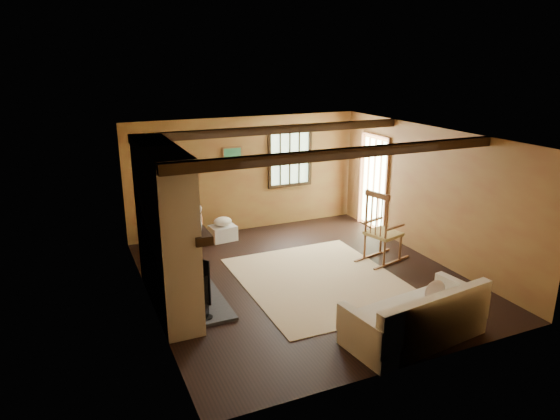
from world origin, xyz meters
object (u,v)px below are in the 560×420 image
fireplace (167,235)px  rocking_chair (382,232)px  sofa (417,321)px  armchair (177,237)px  laundry_basket (223,233)px

fireplace → rocking_chair: (3.83, 0.11, -0.54)m
sofa → armchair: bearing=110.6°
sofa → armchair: (-2.21, 4.18, 0.07)m
armchair → laundry_basket: bearing=149.1°
fireplace → rocking_chair: fireplace is taller
rocking_chair → armchair: bearing=46.2°
laundry_basket → rocking_chair: bearing=-43.5°
sofa → laundry_basket: (-1.19, 4.59, -0.13)m
armchair → fireplace: bearing=22.2°
laundry_basket → sofa: bearing=-75.5°
fireplace → armchair: 2.09m
fireplace → laundry_basket: 2.91m
laundry_basket → armchair: armchair is taller
sofa → laundry_basket: size_ratio=4.00×
sofa → laundry_basket: bearing=97.3°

